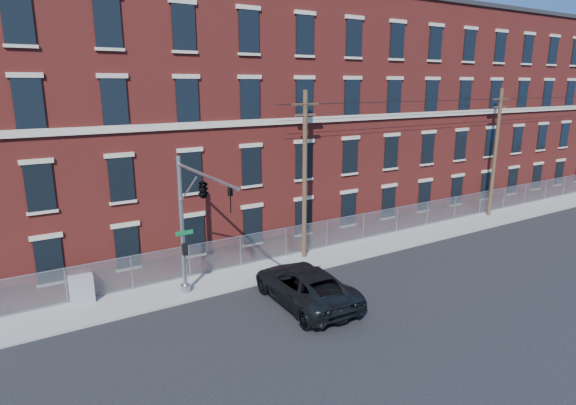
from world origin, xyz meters
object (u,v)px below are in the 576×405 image
(traffic_signal_mast, at_px, (198,201))
(utility_pole_near, at_px, (305,173))
(utility_cabinet, at_px, (82,289))
(pickup_truck, at_px, (305,285))

(traffic_signal_mast, distance_m, utility_pole_near, 8.70)
(traffic_signal_mast, distance_m, utility_cabinet, 7.57)
(traffic_signal_mast, relative_size, pickup_truck, 1.07)
(pickup_truck, bearing_deg, utility_pole_near, -120.55)
(utility_cabinet, bearing_deg, traffic_signal_mast, -35.91)
(utility_pole_near, relative_size, pickup_truck, 1.53)
(utility_pole_near, xyz_separation_m, pickup_truck, (-3.35, -5.10, -4.43))
(pickup_truck, relative_size, utility_cabinet, 4.75)
(utility_cabinet, bearing_deg, pickup_truck, -27.18)
(utility_pole_near, height_order, pickup_truck, utility_pole_near)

